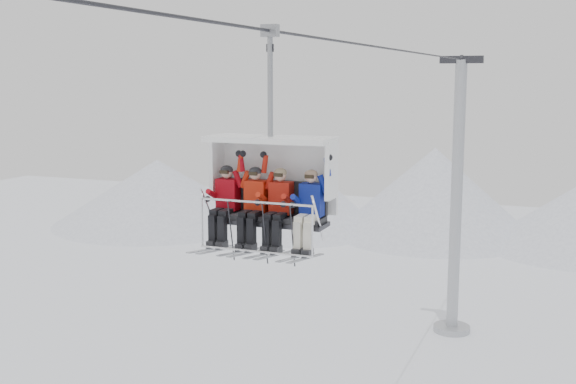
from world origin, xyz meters
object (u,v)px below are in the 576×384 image
at_px(chairlift_carrier, 273,177).
at_px(skier_far_left, 225,202).
at_px(lift_tower_right, 456,217).
at_px(skier_center_right, 279,205).
at_px(skier_center_left, 254,204).
at_px(skier_far_right, 309,208).

height_order(chairlift_carrier, skier_far_left, chairlift_carrier).
xyz_separation_m(lift_tower_right, skier_far_left, (-0.84, -23.05, 4.42)).
distance_m(chairlift_carrier, skier_center_right, 0.60).
xyz_separation_m(chairlift_carrier, skier_center_left, (-0.26, -0.30, -0.46)).
bearing_deg(skier_far_right, chairlift_carrier, 159.76).
bearing_deg(lift_tower_right, skier_far_right, -87.95).
bearing_deg(chairlift_carrier, lift_tower_right, 90.00).
bearing_deg(chairlift_carrier, skier_far_left, -160.12).
distance_m(skier_center_left, skier_far_right, 1.08).
xyz_separation_m(skier_center_right, skier_far_right, (0.59, 0.00, 0.00)).
height_order(skier_center_right, skier_far_right, same).
bearing_deg(lift_tower_right, skier_center_right, -89.42).
bearing_deg(skier_far_left, chairlift_carrier, 19.88).
relative_size(chairlift_carrier, skier_center_left, 2.36).
distance_m(chairlift_carrier, skier_far_right, 0.99).
height_order(skier_center_left, skier_center_right, same).
bearing_deg(skier_center_right, skier_far_right, 0.00).
height_order(chairlift_carrier, skier_center_right, chairlift_carrier).
bearing_deg(skier_far_right, skier_center_left, 180.00).
xyz_separation_m(skier_center_left, skier_far_right, (1.08, 0.00, 0.00)).
height_order(chairlift_carrier, skier_center_left, chairlift_carrier).
xyz_separation_m(skier_center_left, skier_center_right, (0.49, 0.00, 0.00)).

